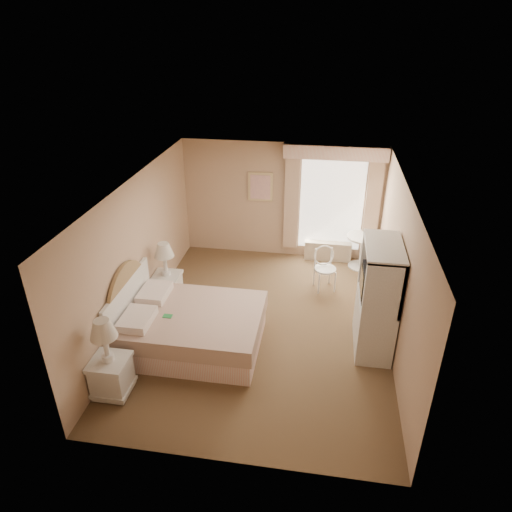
% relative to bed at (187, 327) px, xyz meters
% --- Properties ---
extents(room, '(4.21, 5.51, 2.51)m').
position_rel_bed_xyz_m(room, '(1.12, 0.69, 0.89)').
color(room, brown).
rests_on(room, ground).
extents(window, '(2.05, 0.22, 2.51)m').
position_rel_bed_xyz_m(window, '(2.17, 3.35, 0.98)').
color(window, white).
rests_on(window, room).
extents(framed_art, '(0.52, 0.04, 0.62)m').
position_rel_bed_xyz_m(framed_art, '(0.67, 3.41, 1.19)').
color(framed_art, '#D2B681').
rests_on(framed_art, room).
extents(bed, '(2.15, 1.68, 1.48)m').
position_rel_bed_xyz_m(bed, '(0.00, 0.00, 0.00)').
color(bed, '#DE9E90').
rests_on(bed, room).
extents(nightstand_near, '(0.51, 0.51, 1.22)m').
position_rel_bed_xyz_m(nightstand_near, '(-0.72, -1.20, 0.11)').
color(nightstand_near, white).
rests_on(nightstand_near, room).
extents(nightstand_far, '(0.49, 0.49, 1.18)m').
position_rel_bed_xyz_m(nightstand_far, '(-0.72, 1.18, 0.09)').
color(nightstand_far, white).
rests_on(nightstand_far, room).
extents(round_table, '(0.68, 0.68, 0.72)m').
position_rel_bed_xyz_m(round_table, '(2.87, 3.09, 0.12)').
color(round_table, white).
rests_on(round_table, room).
extents(cafe_chair, '(0.53, 0.53, 0.86)m').
position_rel_bed_xyz_m(cafe_chair, '(2.11, 2.14, 0.14)').
color(cafe_chair, white).
rests_on(cafe_chair, room).
extents(armoire, '(0.54, 1.09, 1.81)m').
position_rel_bed_xyz_m(armoire, '(2.93, 0.45, 0.39)').
color(armoire, white).
rests_on(armoire, room).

